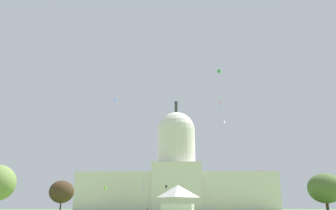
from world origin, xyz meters
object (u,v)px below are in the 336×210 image
at_px(kite_lime_low, 105,188).
at_px(kite_red_high, 219,104).
at_px(tree_east_near, 325,188).
at_px(event_tent, 178,200).
at_px(tree_west_mid, 62,192).
at_px(kite_gold_mid, 258,149).
at_px(kite_blue_mid, 115,100).
at_px(kite_pink_low, 262,173).
at_px(capitol_building, 177,179).
at_px(kite_green_mid, 219,71).
at_px(kite_black_low, 166,187).
at_px(kite_turquoise_low, 144,181).
at_px(kite_white_high, 224,122).

bearing_deg(kite_lime_low, kite_red_high, -80.80).
bearing_deg(tree_east_near, kite_red_high, 118.40).
height_order(event_tent, tree_east_near, tree_east_near).
xyz_separation_m(event_tent, kite_lime_low, (-31.50, 85.62, 6.86)).
height_order(tree_west_mid, kite_gold_mid, kite_gold_mid).
bearing_deg(kite_blue_mid, kite_lime_low, -98.73).
xyz_separation_m(kite_lime_low, kite_blue_mid, (12.27, -55.59, 24.12)).
relative_size(kite_pink_low, kite_blue_mid, 1.57).
xyz_separation_m(capitol_building, kite_pink_low, (22.15, -115.11, -6.79)).
bearing_deg(kite_green_mid, kite_blue_mid, -23.86).
xyz_separation_m(event_tent, kite_green_mid, (9.95, 2.25, 29.64)).
relative_size(kite_black_low, kite_turquoise_low, 0.65).
distance_m(kite_green_mid, kite_gold_mid, 93.38).
bearing_deg(kite_turquoise_low, kite_red_high, 15.50).
bearing_deg(kite_gold_mid, kite_blue_mid, -21.01).
bearing_deg(kite_pink_low, kite_green_mid, 73.07).
bearing_deg(kite_black_low, tree_west_mid, 72.78).
distance_m(capitol_building, tree_east_near, 112.06).
bearing_deg(kite_turquoise_low, kite_pink_low, -59.14).
xyz_separation_m(kite_turquoise_low, kite_red_high, (29.28, 48.61, 37.00)).
distance_m(kite_lime_low, kite_red_high, 63.09).
bearing_deg(kite_white_high, kite_red_high, 68.95).
bearing_deg(kite_gold_mid, kite_pink_low, 9.75).
xyz_separation_m(kite_blue_mid, kite_white_high, (43.41, 66.86, 8.46)).
height_order(kite_green_mid, kite_red_high, kite_red_high).
bearing_deg(event_tent, tree_west_mid, 134.95).
distance_m(kite_blue_mid, kite_white_high, 80.16).
relative_size(event_tent, tree_west_mid, 0.73).
distance_m(kite_blue_mid, kite_black_low, 40.32).
bearing_deg(kite_white_high, kite_blue_mid, 49.65).
relative_size(kite_blue_mid, kite_black_low, 0.42).
bearing_deg(kite_blue_mid, kite_green_mid, 115.24).
distance_m(kite_blue_mid, kite_gold_mid, 84.20).
bearing_deg(kite_green_mid, kite_gold_mid, -88.08).
height_order(kite_pink_low, kite_white_high, kite_white_high).
bearing_deg(kite_lime_low, tree_west_mid, -177.21).
relative_size(kite_lime_low, kite_black_low, 1.53).
xyz_separation_m(event_tent, kite_black_low, (-3.77, 57.47, 5.81)).
height_order(tree_west_mid, kite_lime_low, tree_west_mid).
bearing_deg(capitol_building, tree_west_mid, -116.15).
relative_size(event_tent, kite_black_low, 3.12).
height_order(event_tent, kite_red_high, kite_red_high).
bearing_deg(kite_white_high, kite_gold_mid, 150.42).
xyz_separation_m(kite_pink_low, kite_blue_mid, (-41.82, 9.82, 23.50)).
distance_m(tree_west_mid, kite_pink_low, 70.72).
height_order(capitol_building, tree_east_near, capitol_building).
height_order(tree_east_near, kite_white_high, kite_white_high).
bearing_deg(kite_red_high, kite_black_low, -5.57).
height_order(event_tent, kite_black_low, kite_black_low).
height_order(tree_west_mid, kite_pink_low, tree_west_mid).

